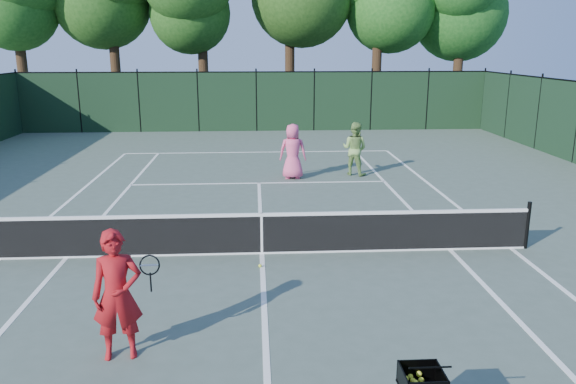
{
  "coord_description": "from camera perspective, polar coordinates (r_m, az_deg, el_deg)",
  "views": [
    {
      "loc": [
        -0.12,
        -11.32,
        4.32
      ],
      "look_at": [
        0.62,
        1.0,
        1.1
      ],
      "focal_mm": 35.0,
      "sensor_mm": 36.0,
      "label": 1
    }
  ],
  "objects": [
    {
      "name": "ground",
      "position": [
        12.12,
        -2.66,
        -6.28
      ],
      "size": [
        90.0,
        90.0,
        0.0
      ],
      "primitive_type": "plane",
      "color": "#48574C",
      "rests_on": "ground"
    },
    {
      "name": "sideline_doubles_right",
      "position": [
        13.35,
        21.7,
        -5.33
      ],
      "size": [
        0.1,
        23.77,
        0.01
      ],
      "primitive_type": "cube",
      "color": "white",
      "rests_on": "ground"
    },
    {
      "name": "sideline_singles_left",
      "position": [
        12.76,
        -21.59,
        -6.23
      ],
      "size": [
        0.1,
        23.77,
        0.01
      ],
      "primitive_type": "cube",
      "color": "white",
      "rests_on": "ground"
    },
    {
      "name": "sideline_singles_right",
      "position": [
        12.83,
        16.13,
        -5.64
      ],
      "size": [
        0.1,
        23.77,
        0.01
      ],
      "primitive_type": "cube",
      "color": "white",
      "rests_on": "ground"
    },
    {
      "name": "baseline_far",
      "position": [
        23.6,
        -3.09,
        4.07
      ],
      "size": [
        10.97,
        0.1,
        0.01
      ],
      "primitive_type": "cube",
      "color": "white",
      "rests_on": "ground"
    },
    {
      "name": "service_line_far",
      "position": [
        18.24,
        -2.96,
        0.91
      ],
      "size": [
        8.23,
        0.1,
        0.01
      ],
      "primitive_type": "cube",
      "color": "white",
      "rests_on": "ground"
    },
    {
      "name": "center_service_line",
      "position": [
        12.12,
        -2.66,
        -6.27
      ],
      "size": [
        0.1,
        12.8,
        0.01
      ],
      "primitive_type": "cube",
      "color": "white",
      "rests_on": "ground"
    },
    {
      "name": "tennis_net",
      "position": [
        11.96,
        -2.69,
        -4.15
      ],
      "size": [
        11.69,
        0.09,
        1.06
      ],
      "color": "black",
      "rests_on": "ground"
    },
    {
      "name": "fence_far",
      "position": [
        29.46,
        -3.22,
        9.11
      ],
      "size": [
        24.0,
        0.05,
        3.0
      ],
      "primitive_type": "cube",
      "color": "black",
      "rests_on": "ground"
    },
    {
      "name": "coach",
      "position": [
        8.32,
        -16.94,
        -9.98
      ],
      "size": [
        0.92,
        0.74,
        1.9
      ],
      "rotation": [
        0.0,
        0.0,
        0.16
      ],
      "color": "#A31218",
      "rests_on": "ground"
    },
    {
      "name": "player_pink",
      "position": [
        18.7,
        0.49,
        4.15
      ],
      "size": [
        0.95,
        0.67,
        1.84
      ],
      "rotation": [
        0.0,
        0.0,
        3.05
      ],
      "color": "#E95285",
      "rests_on": "ground"
    },
    {
      "name": "player_green",
      "position": [
        19.38,
        6.78,
        4.39
      ],
      "size": [
        1.12,
        1.06,
        1.82
      ],
      "rotation": [
        0.0,
        0.0,
        2.58
      ],
      "color": "#7EAA55",
      "rests_on": "ground"
    },
    {
      "name": "ball_hopper",
      "position": [
        6.69,
        13.46,
        -18.25
      ],
      "size": [
        0.47,
        0.47,
        0.88
      ],
      "rotation": [
        0.0,
        0.0,
        0.03
      ],
      "color": "black",
      "rests_on": "ground"
    },
    {
      "name": "loose_ball_midcourt",
      "position": [
        11.4,
        -2.85,
        -7.49
      ],
      "size": [
        0.07,
        0.07,
        0.07
      ],
      "primitive_type": "sphere",
      "color": "#D5EA2F",
      "rests_on": "ground"
    }
  ]
}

